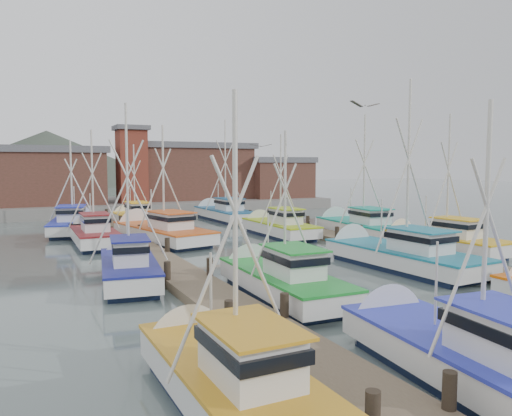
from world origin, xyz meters
name	(u,v)px	position (x,y,z in m)	size (l,w,h in m)	color
ground	(300,264)	(0.00, 0.00, 0.00)	(260.00, 260.00, 0.00)	#52625F
dock_left	(155,259)	(-7.00, 4.04, 0.21)	(2.30, 46.00, 1.50)	brown
dock_right	(357,242)	(7.00, 4.04, 0.21)	(2.30, 46.00, 1.50)	brown
quay	(142,205)	(0.00, 37.00, 0.60)	(44.00, 16.00, 1.20)	gray
shed_left	(44,175)	(-11.00, 35.00, 4.34)	(12.72, 8.48, 6.20)	brown
shed_center	(189,171)	(6.00, 37.00, 4.69)	(14.84, 9.54, 6.90)	brown
shed_right	(277,177)	(17.00, 34.00, 3.84)	(8.48, 6.36, 5.20)	brown
lookout_tower	(132,164)	(-2.00, 33.00, 5.55)	(3.60, 3.60, 8.50)	maroon
distant_hills	(18,185)	(-12.76, 122.59, 0.00)	(175.00, 140.00, 42.00)	#434D40
boat_0	(460,355)	(-3.98, -14.46, 0.68)	(3.48, 8.88, 7.67)	#101C38
boat_2	(225,376)	(-9.82, -13.06, 0.68)	(3.11, 7.82, 7.58)	#101C38
boat_4	(277,280)	(-4.20, -5.18, 0.68)	(3.05, 8.52, 7.49)	#101C38
boat_5	(395,255)	(4.13, -2.94, 0.69)	(4.26, 9.98, 10.65)	#101C38
boat_6	(128,267)	(-9.29, -0.01, 0.68)	(3.48, 7.97, 8.75)	#101C38
boat_7	(437,241)	(9.82, -0.34, 0.68)	(3.72, 8.86, 9.24)	#101C38
boat_8	(159,232)	(-4.73, 11.62, 0.68)	(5.21, 10.85, 9.17)	#101C38
boat_9	(276,227)	(4.06, 10.23, 0.68)	(3.39, 8.63, 8.41)	#101C38
boat_10	(93,235)	(-9.20, 12.16, 0.68)	(3.45, 8.39, 8.43)	#101C38
boat_11	(358,227)	(9.87, 7.74, 0.69)	(4.10, 9.91, 10.07)	#101C38
boat_12	(133,219)	(-4.51, 21.09, 0.68)	(3.16, 8.30, 7.86)	#101C38
boat_13	(222,213)	(4.54, 22.33, 0.69)	(4.24, 9.73, 10.62)	#101C38
boat_14	(74,223)	(-9.66, 19.53, 0.68)	(4.73, 10.05, 8.21)	#101C38
gull_near	(365,105)	(-1.93, -7.89, 7.70)	(1.54, 0.66, 0.24)	gray
gull_far	(261,146)	(0.69, 6.17, 6.68)	(1.52, 0.66, 0.24)	gray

